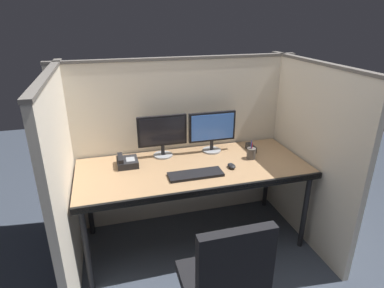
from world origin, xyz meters
TOP-DOWN VIEW (x-y plane):
  - ground_plane at (0.00, 0.00)m, footprint 8.00×8.00m
  - cubicle_partition_rear at (0.00, 0.74)m, footprint 2.21×0.06m
  - cubicle_partition_left at (-0.99, 0.20)m, footprint 0.06×1.41m
  - cubicle_partition_right at (0.99, 0.20)m, footprint 0.06×1.41m
  - desk at (0.00, 0.29)m, footprint 1.90×0.80m
  - monitor_left at (-0.21, 0.57)m, footprint 0.43×0.17m
  - monitor_right at (0.25, 0.56)m, footprint 0.43×0.17m
  - keyboard_main at (-0.03, 0.13)m, footprint 0.43×0.15m
  - computer_mouse at (0.29, 0.19)m, footprint 0.06×0.10m
  - red_stapler at (0.60, 0.47)m, footprint 0.04×0.15m
  - pen_cup at (0.53, 0.32)m, footprint 0.08×0.08m
  - desk_phone at (-0.53, 0.46)m, footprint 0.17×0.19m

SIDE VIEW (x-z plane):
  - ground_plane at x=0.00m, z-range 0.00..0.00m
  - desk at x=0.00m, z-range 0.32..1.06m
  - keyboard_main at x=-0.03m, z-range 0.74..0.76m
  - computer_mouse at x=0.29m, z-range 0.74..0.77m
  - red_stapler at x=0.60m, z-range 0.74..0.80m
  - desk_phone at x=-0.53m, z-range 0.73..0.82m
  - pen_cup at x=0.53m, z-range 0.71..0.87m
  - cubicle_partition_rear at x=0.00m, z-range 0.00..1.58m
  - cubicle_partition_left at x=-0.99m, z-range 0.00..1.58m
  - cubicle_partition_right at x=0.99m, z-range 0.00..1.58m
  - monitor_left at x=-0.21m, z-range 0.77..1.14m
  - monitor_right at x=0.25m, z-range 0.77..1.14m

